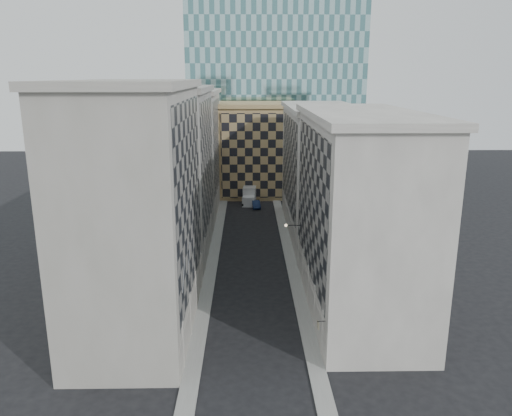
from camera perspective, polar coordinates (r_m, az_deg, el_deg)
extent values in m
plane|color=black|center=(42.32, -0.10, -19.78)|extent=(260.00, 260.00, 0.00)
cube|color=gray|center=(69.26, -4.87, -5.44)|extent=(1.50, 100.00, 0.15)
cube|color=gray|center=(69.35, 3.85, -5.39)|extent=(1.50, 100.00, 0.15)
cube|color=#9A968A|center=(48.63, -13.40, -0.51)|extent=(10.00, 22.00, 23.00)
cube|color=gray|center=(47.45, -7.74, 1.26)|extent=(0.25, 19.36, 18.00)
cube|color=#9A968A|center=(51.33, -7.38, -11.21)|extent=(0.45, 21.12, 3.20)
cube|color=#9A968A|center=(46.98, -14.28, 13.57)|extent=(10.80, 22.80, 0.70)
cylinder|color=#9A968A|center=(43.84, -8.79, -15.23)|extent=(0.90, 0.90, 4.40)
cylinder|color=#9A968A|center=(48.64, -7.93, -11.99)|extent=(0.90, 0.90, 4.40)
cylinder|color=#9A968A|center=(53.57, -7.25, -9.34)|extent=(0.90, 0.90, 4.40)
cylinder|color=#9A968A|center=(58.60, -6.68, -7.13)|extent=(0.90, 0.90, 4.40)
cube|color=gray|center=(69.84, -9.64, 3.89)|extent=(10.00, 22.00, 22.00)
cube|color=gray|center=(69.01, -5.66, 5.16)|extent=(0.25, 19.36, 17.00)
cube|color=gray|center=(71.65, -5.51, -3.46)|extent=(0.45, 21.12, 3.20)
cube|color=gray|center=(68.62, -10.05, 13.23)|extent=(10.80, 22.80, 0.70)
cylinder|color=gray|center=(63.71, -6.21, -5.28)|extent=(0.90, 0.90, 4.40)
cylinder|color=gray|center=(68.88, -5.81, -3.70)|extent=(0.90, 0.90, 4.40)
cylinder|color=gray|center=(74.09, -5.47, -2.35)|extent=(0.90, 0.90, 4.40)
cylinder|color=gray|center=(79.35, -5.18, -1.17)|extent=(0.90, 0.90, 4.40)
cube|color=#9A968A|center=(91.42, -7.62, 6.22)|extent=(10.00, 22.00, 21.00)
cube|color=gray|center=(90.78, -4.57, 7.20)|extent=(0.25, 19.36, 16.00)
cube|color=#9A968A|center=(92.74, -4.49, 0.82)|extent=(0.45, 21.12, 3.20)
cube|color=#9A968A|center=(90.45, -7.87, 13.03)|extent=(10.80, 22.80, 0.70)
cylinder|color=#9A968A|center=(84.63, -4.92, -0.14)|extent=(0.90, 0.90, 4.40)
cylinder|color=#9A968A|center=(89.94, -4.69, 0.77)|extent=(0.90, 0.90, 4.40)
cylinder|color=#9A968A|center=(95.28, -4.49, 1.57)|extent=(0.90, 0.90, 4.40)
cylinder|color=#9A968A|center=(100.63, -4.31, 2.30)|extent=(0.90, 0.90, 4.40)
cube|color=#ABA59D|center=(53.03, 11.60, -0.81)|extent=(10.00, 26.00, 20.00)
cube|color=gray|center=(51.80, 6.41, 0.75)|extent=(0.25, 22.88, 15.00)
cube|color=#ABA59D|center=(55.05, 6.19, -9.29)|extent=(0.45, 24.96, 3.20)
cube|color=#ABA59D|center=(51.26, 12.20, 10.40)|extent=(10.80, 26.80, 0.70)
cylinder|color=#ABA59D|center=(45.59, 8.05, -13.94)|extent=(0.90, 0.90, 4.40)
cylinder|color=#ABA59D|center=(50.16, 7.12, -11.09)|extent=(0.90, 0.90, 4.40)
cylinder|color=#ABA59D|center=(54.83, 6.37, -8.72)|extent=(0.90, 0.90, 4.40)
cylinder|color=#ABA59D|center=(59.59, 5.74, -6.72)|extent=(0.90, 0.90, 4.40)
cylinder|color=#ABA59D|center=(64.42, 5.20, -5.02)|extent=(0.90, 0.90, 4.40)
cube|color=#ABA59D|center=(79.02, 7.42, 4.14)|extent=(10.00, 28.00, 19.00)
cube|color=gray|center=(78.19, 3.90, 5.23)|extent=(0.25, 24.64, 14.00)
cube|color=#ABA59D|center=(80.31, 3.84, -1.39)|extent=(0.45, 26.88, 3.20)
cube|color=#ABA59D|center=(77.81, 7.66, 11.28)|extent=(10.80, 28.80, 0.70)
cube|color=tan|center=(103.93, 0.39, 6.55)|extent=(16.00, 14.00, 18.00)
cube|color=tan|center=(96.92, 0.50, 5.94)|extent=(15.20, 0.25, 16.50)
cube|color=tan|center=(102.99, 0.40, 11.73)|extent=(16.80, 14.80, 0.80)
cube|color=#312D26|center=(117.24, -0.77, 9.96)|extent=(6.00, 6.00, 28.00)
cube|color=#312D26|center=(116.89, -0.79, 17.16)|extent=(7.00, 7.00, 1.40)
cone|color=#312D26|center=(117.80, -0.81, 22.37)|extent=(7.20, 7.20, 20.00)
cylinder|color=gray|center=(42.34, -8.28, -7.59)|extent=(0.10, 2.33, 2.33)
cylinder|color=gray|center=(46.03, -7.67, -5.69)|extent=(0.10, 2.33, 2.33)
cylinder|color=black|center=(61.72, 4.27, -1.99)|extent=(1.80, 0.08, 0.08)
sphere|color=#FFE5B2|center=(61.64, 3.44, -1.99)|extent=(0.36, 0.36, 0.36)
cube|color=silver|center=(94.97, -0.85, 0.79)|extent=(2.50, 2.70, 1.89)
cube|color=silver|center=(97.45, -0.73, 1.57)|extent=(2.71, 3.96, 3.25)
cylinder|color=black|center=(94.36, -1.53, 0.40)|extent=(0.39, 0.97, 0.94)
cylinder|color=black|center=(94.20, -0.26, 0.38)|extent=(0.39, 0.97, 0.94)
cylinder|color=black|center=(99.02, -1.28, 1.10)|extent=(0.39, 0.97, 0.94)
cylinder|color=black|center=(98.86, -0.06, 1.08)|extent=(0.39, 0.97, 0.94)
imported|color=#101D3D|center=(93.67, -0.01, 0.44)|extent=(1.80, 4.32, 1.39)
cylinder|color=black|center=(43.17, 7.47, -12.73)|extent=(0.71, 0.13, 0.06)
cube|color=tan|center=(43.30, 7.11, -13.15)|extent=(0.12, 0.62, 0.62)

